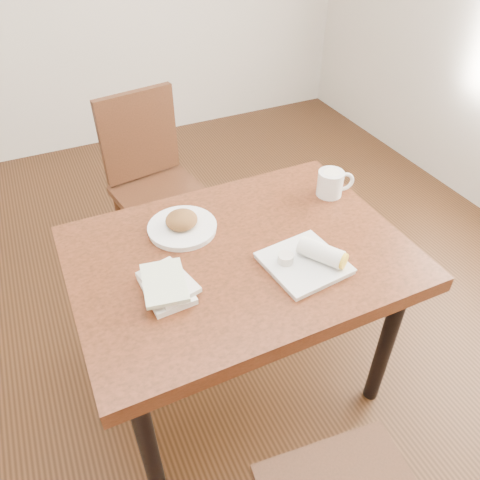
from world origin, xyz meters
name	(u,v)px	position (x,y,z in m)	size (l,w,h in m)	color
ground	(240,377)	(0.00, 0.00, -0.01)	(4.00, 5.00, 0.01)	#472814
table	(240,269)	(0.00, 0.00, 0.67)	(1.15, 0.84, 0.75)	brown
chair_far	(153,176)	(-0.06, 0.93, 0.55)	(0.48, 0.48, 0.95)	#4B2515
plate_scone	(182,225)	(-0.14, 0.20, 0.78)	(0.25, 0.25, 0.08)	white
coffee_mug	(331,183)	(0.48, 0.17, 0.80)	(0.15, 0.10, 0.10)	white
plate_burrito	(309,260)	(0.18, -0.16, 0.78)	(0.27, 0.27, 0.08)	white
book_stack	(166,285)	(-0.29, -0.08, 0.78)	(0.18, 0.22, 0.05)	white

